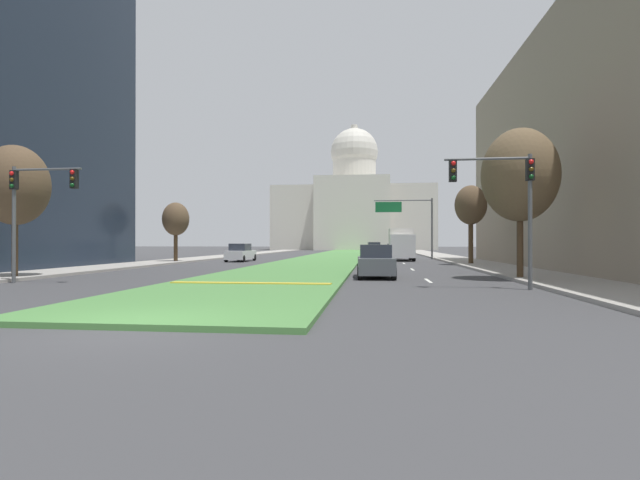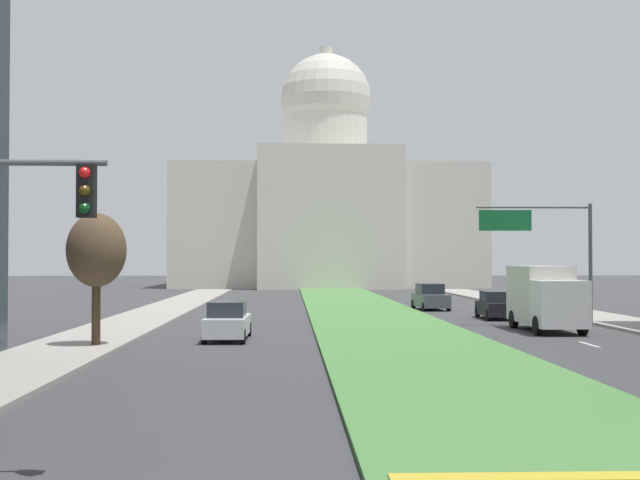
{
  "view_description": "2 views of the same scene",
  "coord_description": "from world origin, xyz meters",
  "px_view_note": "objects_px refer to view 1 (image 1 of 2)",
  "views": [
    {
      "loc": [
        5.01,
        -9.02,
        1.82
      ],
      "look_at": [
        -0.85,
        41.44,
        2.07
      ],
      "focal_mm": 26.1,
      "sensor_mm": 36.0,
      "label": 1
    },
    {
      "loc": [
        -4.85,
        -3.68,
        3.52
      ],
      "look_at": [
        -2.77,
        55.25,
        4.87
      ],
      "focal_mm": 48.12,
      "sensor_mm": 36.0,
      "label": 2
    }
  ],
  "objects_px": {
    "traffic_light_near_right": "(507,191)",
    "street_tree_left_near": "(15,186)",
    "sedan_distant": "(394,251)",
    "box_truck_delivery": "(401,244)",
    "street_tree_right_mid": "(471,206)",
    "sedan_lead_stopped": "(375,262)",
    "street_tree_right_near": "(520,175)",
    "traffic_light_near_left": "(31,198)",
    "overhead_guide_sign": "(410,216)",
    "capitol_building": "(354,210)",
    "sedan_midblock": "(241,253)",
    "street_tree_left_mid": "(176,220)",
    "sedan_far_horizon": "(374,249)"
  },
  "relations": [
    {
      "from": "traffic_light_near_right",
      "to": "street_tree_left_near",
      "type": "height_order",
      "value": "street_tree_left_near"
    },
    {
      "from": "sedan_lead_stopped",
      "to": "box_truck_delivery",
      "type": "relative_size",
      "value": 0.67
    },
    {
      "from": "overhead_guide_sign",
      "to": "sedan_distant",
      "type": "xyz_separation_m",
      "value": [
        -1.41,
        5.45,
        -3.9
      ]
    },
    {
      "from": "traffic_light_near_right",
      "to": "sedan_midblock",
      "type": "bearing_deg",
      "value": 125.91
    },
    {
      "from": "capitol_building",
      "to": "sedan_midblock",
      "type": "distance_m",
      "value": 77.0
    },
    {
      "from": "traffic_light_near_right",
      "to": "street_tree_left_near",
      "type": "xyz_separation_m",
      "value": [
        -22.71,
        2.49,
        0.83
      ]
    },
    {
      "from": "street_tree_right_near",
      "to": "box_truck_delivery",
      "type": "relative_size",
      "value": 1.15
    },
    {
      "from": "overhead_guide_sign",
      "to": "street_tree_left_near",
      "type": "distance_m",
      "value": 36.29
    },
    {
      "from": "street_tree_left_mid",
      "to": "sedan_midblock",
      "type": "bearing_deg",
      "value": 34.57
    },
    {
      "from": "overhead_guide_sign",
      "to": "box_truck_delivery",
      "type": "distance_m",
      "value": 4.5
    },
    {
      "from": "sedan_lead_stopped",
      "to": "box_truck_delivery",
      "type": "bearing_deg",
      "value": 83.44
    },
    {
      "from": "overhead_guide_sign",
      "to": "box_truck_delivery",
      "type": "xyz_separation_m",
      "value": [
        -1.07,
        -3.18,
        -3.0
      ]
    },
    {
      "from": "traffic_light_near_left",
      "to": "traffic_light_near_right",
      "type": "distance_m",
      "value": 20.21
    },
    {
      "from": "box_truck_delivery",
      "to": "street_tree_left_mid",
      "type": "bearing_deg",
      "value": -159.41
    },
    {
      "from": "capitol_building",
      "to": "box_truck_delivery",
      "type": "xyz_separation_m",
      "value": [
        7.72,
        -71.86,
        -8.43
      ]
    },
    {
      "from": "sedan_midblock",
      "to": "sedan_distant",
      "type": "xyz_separation_m",
      "value": [
        14.95,
        12.83,
        -0.02
      ]
    },
    {
      "from": "traffic_light_near_left",
      "to": "street_tree_left_near",
      "type": "height_order",
      "value": "street_tree_left_near"
    },
    {
      "from": "traffic_light_near_left",
      "to": "sedan_distant",
      "type": "distance_m",
      "value": 40.86
    },
    {
      "from": "street_tree_right_near",
      "to": "sedan_lead_stopped",
      "type": "xyz_separation_m",
      "value": [
        -6.94,
        0.81,
        -4.27
      ]
    },
    {
      "from": "street_tree_right_mid",
      "to": "street_tree_left_near",
      "type": "bearing_deg",
      "value": -145.92
    },
    {
      "from": "street_tree_right_near",
      "to": "box_truck_delivery",
      "type": "height_order",
      "value": "street_tree_right_near"
    },
    {
      "from": "street_tree_left_near",
      "to": "sedan_lead_stopped",
      "type": "distance_m",
      "value": 18.38
    },
    {
      "from": "traffic_light_near_left",
      "to": "sedan_far_horizon",
      "type": "relative_size",
      "value": 1.15
    },
    {
      "from": "traffic_light_near_left",
      "to": "traffic_light_near_right",
      "type": "xyz_separation_m",
      "value": [
        20.2,
        -0.43,
        0.0
      ]
    },
    {
      "from": "overhead_guide_sign",
      "to": "sedan_lead_stopped",
      "type": "bearing_deg",
      "value": -98.08
    },
    {
      "from": "sedan_midblock",
      "to": "street_tree_right_near",
      "type": "bearing_deg",
      "value": -44.96
    },
    {
      "from": "street_tree_left_mid",
      "to": "street_tree_right_near",
      "type": "bearing_deg",
      "value": -33.37
    },
    {
      "from": "traffic_light_near_right",
      "to": "capitol_building",
      "type": "bearing_deg",
      "value": 95.74
    },
    {
      "from": "street_tree_left_near",
      "to": "box_truck_delivery",
      "type": "height_order",
      "value": "street_tree_left_near"
    },
    {
      "from": "sedan_distant",
      "to": "capitol_building",
      "type": "bearing_deg",
      "value": 96.66
    },
    {
      "from": "street_tree_right_near",
      "to": "street_tree_left_mid",
      "type": "bearing_deg",
      "value": 146.63
    },
    {
      "from": "sedan_midblock",
      "to": "sedan_distant",
      "type": "height_order",
      "value": "sedan_midblock"
    },
    {
      "from": "street_tree_left_mid",
      "to": "sedan_far_horizon",
      "type": "distance_m",
      "value": 31.15
    },
    {
      "from": "street_tree_right_near",
      "to": "sedan_distant",
      "type": "bearing_deg",
      "value": 98.15
    },
    {
      "from": "street_tree_left_near",
      "to": "street_tree_right_mid",
      "type": "height_order",
      "value": "street_tree_left_near"
    },
    {
      "from": "traffic_light_near_right",
      "to": "box_truck_delivery",
      "type": "distance_m",
      "value": 28.78
    },
    {
      "from": "street_tree_left_mid",
      "to": "box_truck_delivery",
      "type": "distance_m",
      "value": 21.72
    },
    {
      "from": "sedan_lead_stopped",
      "to": "street_tree_right_near",
      "type": "bearing_deg",
      "value": -6.64
    },
    {
      "from": "overhead_guide_sign",
      "to": "street_tree_right_near",
      "type": "xyz_separation_m",
      "value": [
        3.23,
        -26.94,
        0.39
      ]
    },
    {
      "from": "capitol_building",
      "to": "box_truck_delivery",
      "type": "relative_size",
      "value": 6.12
    },
    {
      "from": "capitol_building",
      "to": "sedan_midblock",
      "type": "relative_size",
      "value": 8.38
    },
    {
      "from": "street_tree_right_near",
      "to": "sedan_lead_stopped",
      "type": "height_order",
      "value": "street_tree_right_near"
    },
    {
      "from": "traffic_light_near_right",
      "to": "sedan_midblock",
      "type": "distance_m",
      "value": 30.29
    },
    {
      "from": "sedan_distant",
      "to": "box_truck_delivery",
      "type": "height_order",
      "value": "box_truck_delivery"
    },
    {
      "from": "overhead_guide_sign",
      "to": "sedan_midblock",
      "type": "bearing_deg",
      "value": -155.73
    },
    {
      "from": "traffic_light_near_right",
      "to": "overhead_guide_sign",
      "type": "relative_size",
      "value": 0.8
    },
    {
      "from": "sedan_midblock",
      "to": "sedan_distant",
      "type": "relative_size",
      "value": 1.08
    },
    {
      "from": "street_tree_left_near",
      "to": "street_tree_right_mid",
      "type": "distance_m",
      "value": 30.53
    },
    {
      "from": "traffic_light_near_right",
      "to": "sedan_midblock",
      "type": "xyz_separation_m",
      "value": [
        -17.67,
        24.41,
        -3.0
      ]
    },
    {
      "from": "street_tree_left_near",
      "to": "traffic_light_near_right",
      "type": "bearing_deg",
      "value": -6.25
    }
  ]
}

